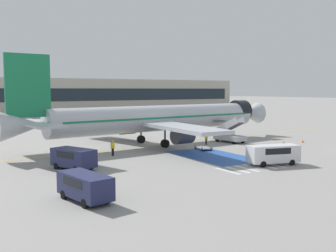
{
  "coord_description": "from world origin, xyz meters",
  "views": [
    {
      "loc": [
        -27.38,
        -48.14,
        7.74
      ],
      "look_at": [
        1.64,
        -1.54,
        2.64
      ],
      "focal_mm": 42.0,
      "sensor_mm": 36.0,
      "label": 1
    }
  ],
  "objects_px": {
    "boarding_stairs_forward": "(230,136)",
    "ground_crew_1": "(113,147)",
    "fuel_tanker": "(59,124)",
    "traffic_cone_0": "(284,143)",
    "service_van_0": "(85,185)",
    "terminal_building": "(67,96)",
    "service_van_3": "(273,153)",
    "ground_crew_0": "(206,137)",
    "traffic_cone_1": "(303,141)",
    "service_van_1": "(74,157)",
    "airliner": "(158,118)",
    "baggage_cart": "(203,148)"
  },
  "relations": [
    {
      "from": "boarding_stairs_forward",
      "to": "ground_crew_1",
      "type": "xyz_separation_m",
      "value": [
        -19.51,
        -1.91,
        0.11
      ]
    },
    {
      "from": "fuel_tanker",
      "to": "traffic_cone_0",
      "type": "height_order",
      "value": "fuel_tanker"
    },
    {
      "from": "traffic_cone_0",
      "to": "ground_crew_1",
      "type": "bearing_deg",
      "value": 170.62
    },
    {
      "from": "service_van_0",
      "to": "terminal_building",
      "type": "relative_size",
      "value": 0.04
    },
    {
      "from": "boarding_stairs_forward",
      "to": "service_van_0",
      "type": "distance_m",
      "value": 34.08
    },
    {
      "from": "service_van_3",
      "to": "ground_crew_0",
      "type": "bearing_deg",
      "value": 4.14
    },
    {
      "from": "service_van_3",
      "to": "traffic_cone_1",
      "type": "relative_size",
      "value": 12.29
    },
    {
      "from": "fuel_tanker",
      "to": "ground_crew_0",
      "type": "bearing_deg",
      "value": -59.75
    },
    {
      "from": "service_van_1",
      "to": "terminal_building",
      "type": "xyz_separation_m",
      "value": [
        26.94,
        87.21,
        4.37
      ]
    },
    {
      "from": "traffic_cone_1",
      "to": "terminal_building",
      "type": "relative_size",
      "value": 0.0
    },
    {
      "from": "boarding_stairs_forward",
      "to": "service_van_0",
      "type": "height_order",
      "value": "boarding_stairs_forward"
    },
    {
      "from": "ground_crew_0",
      "to": "terminal_building",
      "type": "relative_size",
      "value": 0.01
    },
    {
      "from": "service_van_3",
      "to": "terminal_building",
      "type": "height_order",
      "value": "terminal_building"
    },
    {
      "from": "airliner",
      "to": "terminal_building",
      "type": "height_order",
      "value": "airliner"
    },
    {
      "from": "terminal_building",
      "to": "baggage_cart",
      "type": "bearing_deg",
      "value": -95.89
    },
    {
      "from": "service_van_3",
      "to": "fuel_tanker",
      "type": "bearing_deg",
      "value": 29.94
    },
    {
      "from": "airliner",
      "to": "baggage_cart",
      "type": "bearing_deg",
      "value": 14.81
    },
    {
      "from": "traffic_cone_1",
      "to": "service_van_1",
      "type": "bearing_deg",
      "value": -178.08
    },
    {
      "from": "service_van_1",
      "to": "ground_crew_0",
      "type": "relative_size",
      "value": 2.82
    },
    {
      "from": "ground_crew_1",
      "to": "traffic_cone_0",
      "type": "relative_size",
      "value": 3.31
    },
    {
      "from": "service_van_0",
      "to": "airliner",
      "type": "bearing_deg",
      "value": 39.32
    },
    {
      "from": "boarding_stairs_forward",
      "to": "traffic_cone_0",
      "type": "bearing_deg",
      "value": -56.29
    },
    {
      "from": "service_van_1",
      "to": "traffic_cone_1",
      "type": "xyz_separation_m",
      "value": [
        34.75,
        1.17,
        -0.99
      ]
    },
    {
      "from": "airliner",
      "to": "boarding_stairs_forward",
      "type": "xyz_separation_m",
      "value": [
        10.25,
        -3.38,
        -2.76
      ]
    },
    {
      "from": "ground_crew_1",
      "to": "boarding_stairs_forward",
      "type": "bearing_deg",
      "value": 176.25
    },
    {
      "from": "baggage_cart",
      "to": "traffic_cone_0",
      "type": "distance_m",
      "value": 12.66
    },
    {
      "from": "service_van_3",
      "to": "service_van_1",
      "type": "bearing_deg",
      "value": 80.65
    },
    {
      "from": "ground_crew_0",
      "to": "ground_crew_1",
      "type": "height_order",
      "value": "ground_crew_1"
    },
    {
      "from": "boarding_stairs_forward",
      "to": "baggage_cart",
      "type": "height_order",
      "value": "boarding_stairs_forward"
    },
    {
      "from": "boarding_stairs_forward",
      "to": "service_van_1",
      "type": "distance_m",
      "value": 26.9
    },
    {
      "from": "service_van_3",
      "to": "traffic_cone_0",
      "type": "bearing_deg",
      "value": -35.97
    },
    {
      "from": "airliner",
      "to": "ground_crew_0",
      "type": "height_order",
      "value": "airliner"
    },
    {
      "from": "airliner",
      "to": "boarding_stairs_forward",
      "type": "bearing_deg",
      "value": 66.3
    },
    {
      "from": "boarding_stairs_forward",
      "to": "baggage_cart",
      "type": "xyz_separation_m",
      "value": [
        -7.64,
        -3.71,
        -0.72
      ]
    },
    {
      "from": "boarding_stairs_forward",
      "to": "fuel_tanker",
      "type": "relative_size",
      "value": 0.49
    },
    {
      "from": "ground_crew_1",
      "to": "traffic_cone_1",
      "type": "height_order",
      "value": "ground_crew_1"
    },
    {
      "from": "service_van_0",
      "to": "traffic_cone_1",
      "type": "height_order",
      "value": "service_van_0"
    },
    {
      "from": "boarding_stairs_forward",
      "to": "ground_crew_1",
      "type": "relative_size",
      "value": 2.9
    },
    {
      "from": "boarding_stairs_forward",
      "to": "terminal_building",
      "type": "xyz_separation_m",
      "value": [
        1.0,
        80.07,
        4.61
      ]
    },
    {
      "from": "service_van_0",
      "to": "ground_crew_1",
      "type": "distance_m",
      "value": 18.75
    },
    {
      "from": "fuel_tanker",
      "to": "traffic_cone_0",
      "type": "xyz_separation_m",
      "value": [
        22.73,
        -31.13,
        -1.34
      ]
    },
    {
      "from": "ground_crew_1",
      "to": "service_van_3",
      "type": "bearing_deg",
      "value": 120.93
    },
    {
      "from": "traffic_cone_0",
      "to": "terminal_building",
      "type": "height_order",
      "value": "terminal_building"
    },
    {
      "from": "boarding_stairs_forward",
      "to": "baggage_cart",
      "type": "distance_m",
      "value": 8.52
    },
    {
      "from": "fuel_tanker",
      "to": "service_van_1",
      "type": "distance_m",
      "value": 33.32
    },
    {
      "from": "airliner",
      "to": "ground_crew_0",
      "type": "xyz_separation_m",
      "value": [
        5.76,
        -3.61,
        -2.72
      ]
    },
    {
      "from": "baggage_cart",
      "to": "traffic_cone_1",
      "type": "xyz_separation_m",
      "value": [
        16.45,
        -2.26,
        -0.03
      ]
    },
    {
      "from": "service_van_0",
      "to": "baggage_cart",
      "type": "xyz_separation_m",
      "value": [
        21.18,
        14.48,
        -0.9
      ]
    },
    {
      "from": "boarding_stairs_forward",
      "to": "traffic_cone_1",
      "type": "distance_m",
      "value": 10.67
    },
    {
      "from": "service_van_3",
      "to": "ground_crew_1",
      "type": "xyz_separation_m",
      "value": [
        -11.74,
        13.86,
        -0.15
      ]
    }
  ]
}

